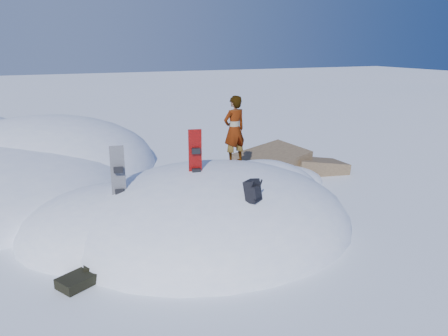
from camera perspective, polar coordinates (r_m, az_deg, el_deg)
name	(u,v)px	position (r m, az deg, el deg)	size (l,w,h in m)	color
ground	(212,227)	(10.70, -1.64, -7.71)	(120.00, 120.00, 0.00)	white
snow_mound	(201,225)	(10.85, -2.97, -7.39)	(8.00, 6.00, 3.00)	white
rock_outcrop	(280,176)	(14.81, 7.30, -0.98)	(4.68, 4.41, 1.68)	brown
snowboard_red	(196,163)	(9.95, -3.74, 0.64)	(0.31, 0.22, 1.61)	red
snowboard_dark	(119,183)	(9.75, -13.58, -1.92)	(0.36, 0.38, 1.64)	black
backpack	(253,191)	(8.84, 3.83, -3.01)	(0.43, 0.47, 0.52)	black
gear_pile	(81,278)	(8.72, -18.21, -13.52)	(0.93, 0.75, 0.24)	black
person	(234,130)	(11.29, 1.36, 5.01)	(0.64, 0.42, 1.76)	slate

